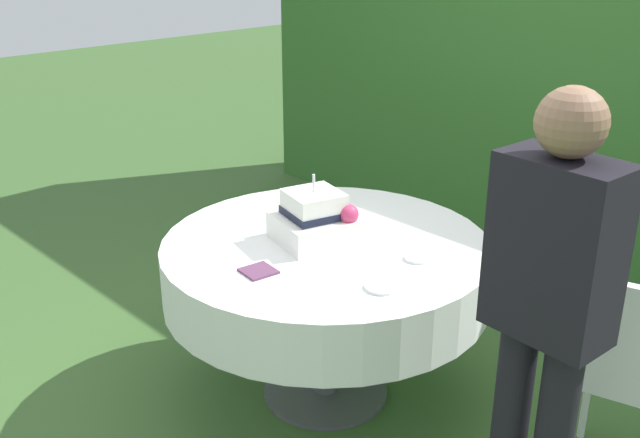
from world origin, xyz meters
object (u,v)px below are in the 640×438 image
Objects in this scene: serving_plate_near at (417,258)px; serving_plate_far at (337,210)px; serving_plate_left at (382,287)px; garden_chair at (631,364)px; napkin_stack at (258,271)px; wedding_cake at (315,220)px; standing_person at (547,309)px; cake_table at (326,269)px.

serving_plate_near is 0.72× the size of serving_plate_far.
serving_plate_left is 0.14× the size of garden_chair.
napkin_stack is (-0.42, -0.24, -0.00)m from serving_plate_left.
wedding_cake is at bearing 100.80° from napkin_stack.
serving_plate_near is 0.80m from standing_person.
garden_chair is (1.15, 0.76, -0.22)m from napkin_stack.
garden_chair is at bearing 3.28° from serving_plate_far.
napkin_stack is (0.03, -0.39, 0.13)m from cake_table.
wedding_cake is at bearing -162.15° from garden_chair.
wedding_cake is 0.42× the size of garden_chair.
serving_plate_far is at bearing 161.62° from standing_person.
serving_plate_left is 0.93m from garden_chair.
serving_plate_far is 0.09× the size of standing_person.
garden_chair is (1.18, 0.37, -0.09)m from cake_table.
serving_plate_far is at bearing 119.82° from wedding_cake.
serving_plate_left is (0.45, -0.15, 0.13)m from cake_table.
napkin_stack is at bearing -150.02° from serving_plate_left.
serving_plate_far is 1.24× the size of napkin_stack.
napkin_stack is 0.08× the size of standing_person.
serving_plate_near is at bearing -164.22° from garden_chair.
wedding_cake is at bearing -60.18° from serving_plate_far.
wedding_cake reaches higher than serving_plate_far.
garden_chair is 0.65m from standing_person.
serving_plate_left is at bearing 29.98° from napkin_stack.
wedding_cake is at bearing -158.29° from serving_plate_near.
standing_person is (0.65, -0.00, 0.17)m from serving_plate_left.
serving_plate_near is 0.89× the size of napkin_stack.
wedding_cake is 3.44× the size of serving_plate_near.
serving_plate_left is at bearing -76.73° from serving_plate_near.
serving_plate_near is (0.42, 0.17, -0.09)m from wedding_cake.
standing_person is at bearing 12.56° from napkin_stack.
standing_person reaches higher than wedding_cake.
cake_table is at bearing 33.91° from wedding_cake.
standing_person is (0.72, -0.29, 0.17)m from serving_plate_near.
napkin_stack is (0.25, -0.68, -0.00)m from serving_plate_far.
cake_table is 0.87× the size of standing_person.
standing_person is (1.14, -0.13, 0.08)m from wedding_cake.
garden_chair is (0.74, 0.52, -0.22)m from serving_plate_left.
napkin_stack is (-0.35, -0.53, -0.00)m from serving_plate_near.
serving_plate_far reaches higher than cake_table.
standing_person is at bearing -21.97° from serving_plate_near.
serving_plate_left is at bearing -18.68° from cake_table.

